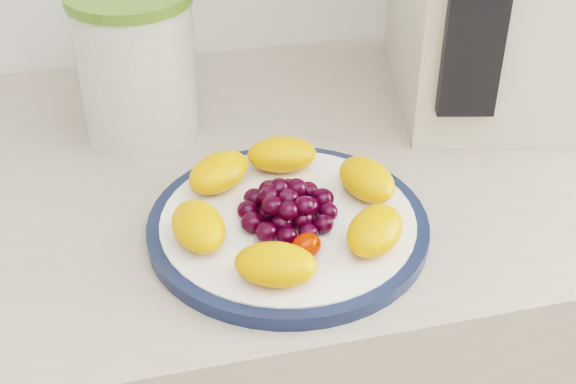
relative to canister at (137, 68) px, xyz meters
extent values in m
cylinder|color=#131E3C|center=(0.12, -0.24, -0.08)|extent=(0.28, 0.28, 0.01)
cylinder|color=white|center=(0.12, -0.24, -0.07)|extent=(0.26, 0.26, 0.02)
cylinder|color=#445A1B|center=(0.00, 0.00, 0.00)|extent=(0.16, 0.16, 0.17)
ellipsoid|color=orange|center=(0.21, -0.22, -0.05)|extent=(0.07, 0.09, 0.04)
ellipsoid|color=orange|center=(0.14, -0.15, -0.05)|extent=(0.08, 0.06, 0.04)
ellipsoid|color=orange|center=(0.07, -0.17, -0.05)|extent=(0.09, 0.09, 0.04)
ellipsoid|color=orange|center=(0.03, -0.26, -0.05)|extent=(0.06, 0.08, 0.04)
ellipsoid|color=orange|center=(0.09, -0.33, -0.05)|extent=(0.09, 0.07, 0.04)
ellipsoid|color=orange|center=(0.19, -0.30, -0.05)|extent=(0.09, 0.09, 0.04)
ellipsoid|color=black|center=(0.12, -0.24, -0.06)|extent=(0.02, 0.02, 0.02)
ellipsoid|color=black|center=(0.14, -0.24, -0.05)|extent=(0.02, 0.02, 0.02)
ellipsoid|color=black|center=(0.13, -0.22, -0.05)|extent=(0.02, 0.02, 0.02)
ellipsoid|color=black|center=(0.11, -0.22, -0.05)|extent=(0.02, 0.02, 0.02)
ellipsoid|color=black|center=(0.10, -0.24, -0.06)|extent=(0.02, 0.02, 0.02)
ellipsoid|color=black|center=(0.11, -0.26, -0.06)|extent=(0.02, 0.02, 0.02)
ellipsoid|color=black|center=(0.13, -0.26, -0.06)|extent=(0.02, 0.02, 0.02)
ellipsoid|color=black|center=(0.16, -0.23, -0.05)|extent=(0.02, 0.02, 0.02)
ellipsoid|color=black|center=(0.15, -0.21, -0.06)|extent=(0.02, 0.02, 0.02)
ellipsoid|color=black|center=(0.13, -0.20, -0.06)|extent=(0.02, 0.02, 0.02)
ellipsoid|color=black|center=(0.11, -0.20, -0.06)|extent=(0.02, 0.02, 0.02)
ellipsoid|color=black|center=(0.09, -0.21, -0.06)|extent=(0.02, 0.02, 0.02)
ellipsoid|color=black|center=(0.08, -0.23, -0.06)|extent=(0.02, 0.02, 0.02)
ellipsoid|color=black|center=(0.08, -0.25, -0.06)|extent=(0.02, 0.02, 0.02)
ellipsoid|color=black|center=(0.09, -0.27, -0.06)|extent=(0.02, 0.02, 0.02)
ellipsoid|color=black|center=(0.11, -0.28, -0.06)|extent=(0.02, 0.02, 0.02)
ellipsoid|color=black|center=(0.13, -0.28, -0.06)|extent=(0.02, 0.02, 0.02)
ellipsoid|color=black|center=(0.15, -0.27, -0.06)|extent=(0.02, 0.02, 0.02)
ellipsoid|color=black|center=(0.16, -0.25, -0.06)|extent=(0.02, 0.02, 0.02)
ellipsoid|color=black|center=(0.12, -0.24, -0.04)|extent=(0.02, 0.02, 0.02)
ellipsoid|color=black|center=(0.13, -0.23, -0.04)|extent=(0.02, 0.02, 0.02)
ellipsoid|color=black|center=(0.12, -0.22, -0.04)|extent=(0.02, 0.02, 0.02)
ellipsoid|color=black|center=(0.10, -0.23, -0.04)|extent=(0.02, 0.02, 0.02)
ellipsoid|color=black|center=(0.10, -0.25, -0.04)|extent=(0.02, 0.02, 0.02)
ellipsoid|color=black|center=(0.12, -0.26, -0.04)|extent=(0.02, 0.02, 0.02)
ellipsoid|color=black|center=(0.13, -0.26, -0.04)|extent=(0.02, 0.02, 0.02)
ellipsoid|color=red|center=(0.10, -0.31, -0.05)|extent=(0.03, 0.03, 0.02)
ellipsoid|color=red|center=(0.13, -0.30, -0.05)|extent=(0.04, 0.03, 0.02)
camera|label=1|loc=(-0.03, -0.87, 0.42)|focal=50.00mm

